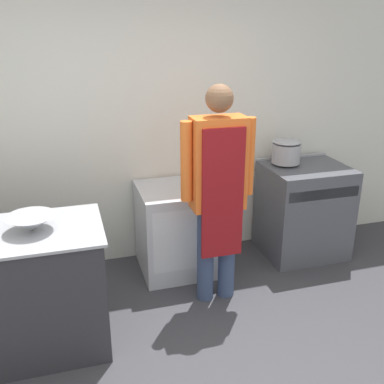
% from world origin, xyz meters
% --- Properties ---
extents(wall_back, '(8.00, 0.05, 2.70)m').
position_xyz_m(wall_back, '(0.00, 2.06, 1.35)').
color(wall_back, silver).
rests_on(wall_back, ground_plane).
extents(prep_counter, '(1.21, 0.71, 0.91)m').
position_xyz_m(prep_counter, '(-1.20, 0.91, 0.46)').
color(prep_counter, '#2D2D33').
rests_on(prep_counter, ground_plane).
extents(stove, '(0.78, 0.66, 0.93)m').
position_xyz_m(stove, '(1.42, 1.66, 0.46)').
color(stove, '#4C4F56').
rests_on(stove, ground_plane).
extents(fridge_unit, '(0.65, 0.65, 0.81)m').
position_xyz_m(fridge_unit, '(0.12, 1.69, 0.41)').
color(fridge_unit, silver).
rests_on(fridge_unit, ground_plane).
extents(person_cook, '(0.60, 0.24, 1.79)m').
position_xyz_m(person_cook, '(0.32, 1.14, 1.01)').
color(person_cook, '#38476B').
rests_on(person_cook, ground_plane).
extents(mixing_bowl, '(0.32, 0.32, 0.11)m').
position_xyz_m(mixing_bowl, '(-1.06, 0.91, 0.97)').
color(mixing_bowl, '#9EA0A8').
rests_on(mixing_bowl, prep_counter).
extents(stock_pot, '(0.27, 0.27, 0.23)m').
position_xyz_m(stock_pot, '(1.24, 1.77, 1.05)').
color(stock_pot, '#9EA0A8').
rests_on(stock_pot, stove).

